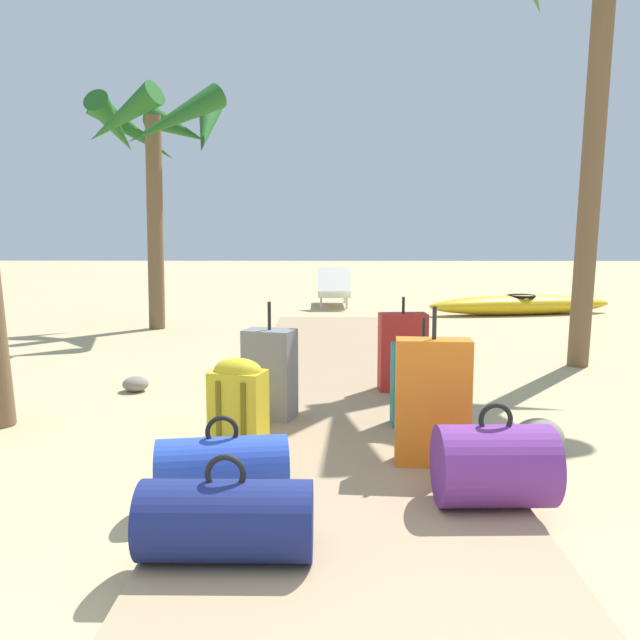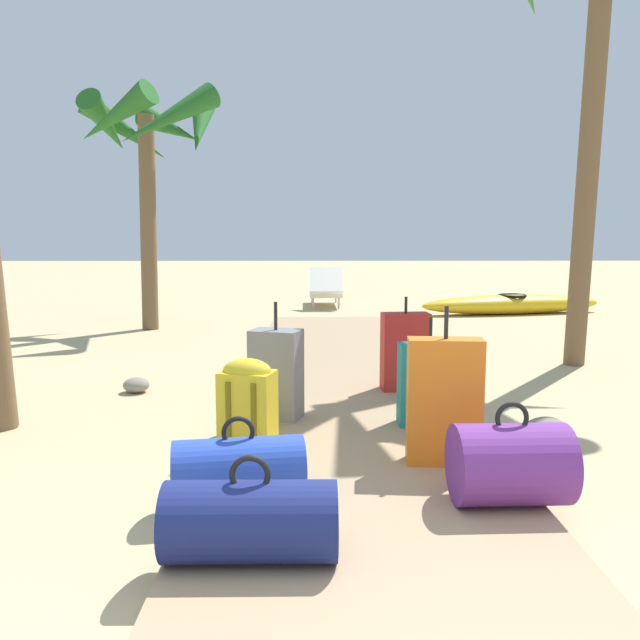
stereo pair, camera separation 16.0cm
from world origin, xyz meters
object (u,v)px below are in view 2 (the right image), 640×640
at_px(suitcase_grey, 276,374).
at_px(lounge_chair, 325,290).
at_px(duffel_bag_purple, 510,464).
at_px(suitcase_teal, 429,384).
at_px(backpack_yellow, 247,399).
at_px(suitcase_red, 405,351).
at_px(suitcase_orange, 444,401).
at_px(palm_tree_far_left, 150,138).
at_px(kayak, 512,304).
at_px(duffel_bag_blue, 239,467).
at_px(duffel_bag_navy, 251,521).

bearing_deg(suitcase_grey, lounge_chair, 86.30).
distance_m(duffel_bag_purple, lounge_chair, 9.49).
bearing_deg(suitcase_teal, lounge_chair, 93.80).
xyz_separation_m(backpack_yellow, suitcase_red, (1.18, 1.41, 0.04)).
xyz_separation_m(suitcase_orange, palm_tree_far_left, (-3.04, 5.96, 2.29)).
xyz_separation_m(suitcase_grey, suitcase_teal, (1.05, -0.17, -0.04)).
bearing_deg(kayak, duffel_bag_purple, -107.19).
bearing_deg(duffel_bag_blue, suitcase_teal, 46.87).
xyz_separation_m(suitcase_teal, lounge_chair, (-0.54, 8.13, -0.03)).
bearing_deg(duffel_bag_purple, backpack_yellow, 145.32).
bearing_deg(duffel_bag_blue, lounge_chair, 86.19).
bearing_deg(suitcase_teal, duffel_bag_purple, -83.60).
bearing_deg(duffel_bag_blue, palm_tree_far_left, 106.73).
distance_m(duffel_bag_purple, suitcase_teal, 1.35).
distance_m(duffel_bag_navy, suitcase_red, 3.07).
bearing_deg(suitcase_grey, kayak, 60.89).
relative_size(suitcase_orange, suitcase_red, 1.15).
xyz_separation_m(backpack_yellow, duffel_bag_navy, (0.15, -1.47, -0.12)).
distance_m(duffel_bag_blue, suitcase_red, 2.53).
height_order(suitcase_red, palm_tree_far_left, palm_tree_far_left).
relative_size(backpack_yellow, lounge_chair, 0.34).
bearing_deg(suitcase_red, palm_tree_far_left, 126.33).
height_order(suitcase_grey, lounge_chair, suitcase_grey).
height_order(suitcase_red, kayak, suitcase_red).
relative_size(suitcase_teal, palm_tree_far_left, 0.21).
xyz_separation_m(palm_tree_far_left, kayak, (5.80, 1.72, -2.56)).
xyz_separation_m(duffel_bag_navy, suitcase_teal, (1.05, 1.87, 0.12)).
bearing_deg(duffel_bag_blue, duffel_bag_navy, -79.50).
distance_m(backpack_yellow, suitcase_red, 1.84).
relative_size(palm_tree_far_left, lounge_chair, 2.22).
height_order(suitcase_red, lounge_chair, suitcase_red).
relative_size(duffel_bag_purple, duffel_bag_navy, 0.81).
relative_size(duffel_bag_blue, suitcase_grey, 0.82).
bearing_deg(palm_tree_far_left, suitcase_grey, -67.86).
bearing_deg(suitcase_teal, backpack_yellow, -161.64).
distance_m(suitcase_red, suitcase_teal, 1.01).
height_order(suitcase_orange, suitcase_teal, suitcase_orange).
bearing_deg(duffel_bag_navy, duffel_bag_purple, 24.24).
relative_size(backpack_yellow, suitcase_orange, 0.60).
bearing_deg(backpack_yellow, suitcase_teal, 18.36).
bearing_deg(kayak, duffel_bag_navy, -113.10).
distance_m(duffel_bag_blue, palm_tree_far_left, 7.17).
relative_size(suitcase_red, kayak, 0.23).
xyz_separation_m(backpack_yellow, kayak, (3.90, 7.31, -0.19)).
height_order(suitcase_orange, lounge_chair, suitcase_orange).
distance_m(duffel_bag_purple, suitcase_grey, 1.93).
bearing_deg(suitcase_red, duffel_bag_blue, -116.89).
xyz_separation_m(suitcase_orange, suitcase_teal, (0.06, 0.76, -0.08)).
bearing_deg(backpack_yellow, lounge_chair, 85.56).
height_order(suitcase_orange, palm_tree_far_left, palm_tree_far_left).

